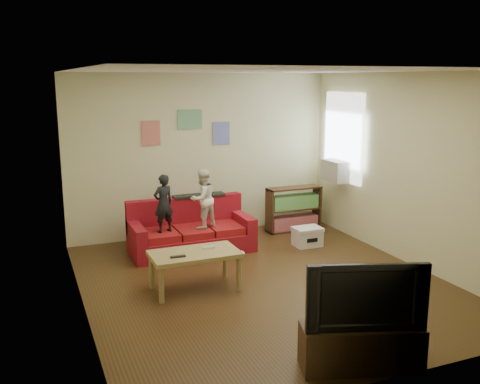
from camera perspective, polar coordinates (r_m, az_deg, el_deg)
name	(u,v)px	position (r m, az deg, el deg)	size (l,w,h in m)	color
room_shell	(264,181)	(6.70, 2.60, 1.19)	(4.52, 5.02, 2.72)	#493015
sofa	(191,233)	(8.28, -5.30, -4.39)	(1.85, 0.85, 0.81)	maroon
child_a	(163,203)	(7.88, -8.17, -1.22)	(0.31, 0.21, 0.86)	black
child_b	(202,199)	(8.03, -4.03, -0.72)	(0.44, 0.34, 0.90)	white
coffee_table	(195,257)	(6.73, -4.85, -6.96)	(1.10, 0.60, 0.49)	tan
remote	(178,257)	(6.53, -6.65, -6.86)	(0.19, 0.05, 0.02)	black
game_controller	(209,248)	(6.81, -3.38, -5.95)	(0.15, 0.04, 0.03)	silver
bookshelf	(294,211)	(9.35, 5.74, -2.04)	(0.96, 0.29, 0.77)	#452B17
window	(343,137)	(9.16, 10.96, 5.75)	(0.04, 1.08, 1.48)	white
ac_unit	(336,171)	(9.17, 10.19, 2.25)	(0.28, 0.55, 0.35)	#B7B2A3
artwork_left	(151,133)	(8.71, -9.48, 6.22)	(0.30, 0.01, 0.40)	#D87266
artwork_center	(190,119)	(8.86, -5.39, 7.72)	(0.42, 0.01, 0.32)	#72B27F
artwork_right	(221,133)	(9.05, -2.01, 6.27)	(0.30, 0.01, 0.38)	#727FCC
file_box	(307,236)	(8.56, 7.19, -4.73)	(0.44, 0.33, 0.30)	white
tv_stand	(361,347)	(5.20, 12.79, -15.79)	(1.11, 0.37, 0.41)	#412C19
television	(364,293)	(4.98, 13.08, -10.48)	(1.09, 0.14, 0.63)	black
tissue	(241,254)	(7.97, 0.14, -6.67)	(0.11, 0.11, 0.11)	white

